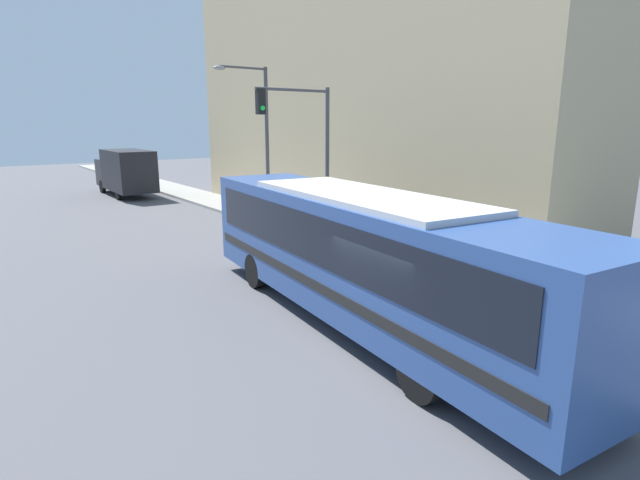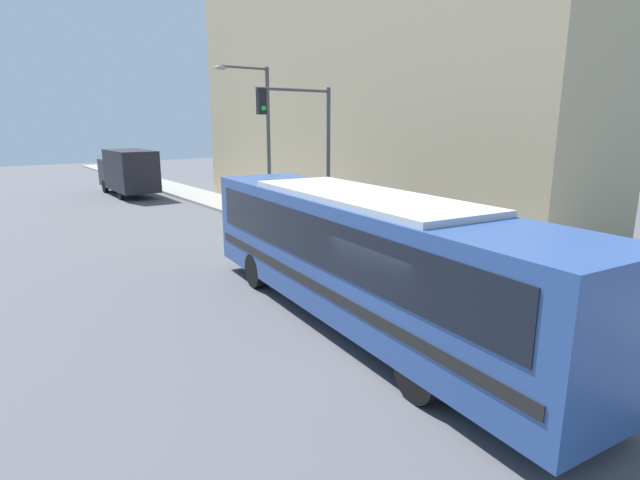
{
  "view_description": "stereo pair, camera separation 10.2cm",
  "coord_description": "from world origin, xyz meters",
  "px_view_note": "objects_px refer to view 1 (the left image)",
  "views": [
    {
      "loc": [
        -6.93,
        -6.78,
        4.78
      ],
      "look_at": [
        1.6,
        4.88,
        1.39
      ],
      "focal_mm": 28.0,
      "sensor_mm": 36.0,
      "label": 1
    },
    {
      "loc": [
        -6.85,
        -6.83,
        4.78
      ],
      "look_at": [
        1.6,
        4.88,
        1.39
      ],
      "focal_mm": 28.0,
      "sensor_mm": 36.0,
      "label": 2
    }
  ],
  "objects_px": {
    "street_lamp": "(260,131)",
    "pedestrian_near_corner": "(339,218)",
    "delivery_truck": "(125,171)",
    "parking_meter": "(358,225)",
    "traffic_light_pole": "(306,138)",
    "city_bus": "(361,250)",
    "fire_hydrant": "(398,250)",
    "pedestrian_mid_block": "(367,224)"
  },
  "relations": [
    {
      "from": "parking_meter",
      "to": "pedestrian_near_corner",
      "type": "xyz_separation_m",
      "value": [
        0.59,
        1.87,
        -0.08
      ]
    },
    {
      "from": "traffic_light_pole",
      "to": "pedestrian_near_corner",
      "type": "distance_m",
      "value": 3.58
    },
    {
      "from": "traffic_light_pole",
      "to": "street_lamp",
      "type": "bearing_deg",
      "value": 80.89
    },
    {
      "from": "fire_hydrant",
      "to": "pedestrian_near_corner",
      "type": "xyz_separation_m",
      "value": [
        0.59,
        4.04,
        0.46
      ]
    },
    {
      "from": "delivery_truck",
      "to": "parking_meter",
      "type": "bearing_deg",
      "value": -82.4
    },
    {
      "from": "delivery_truck",
      "to": "pedestrian_mid_block",
      "type": "bearing_deg",
      "value": -81.23
    },
    {
      "from": "parking_meter",
      "to": "street_lamp",
      "type": "relative_size",
      "value": 0.18
    },
    {
      "from": "delivery_truck",
      "to": "street_lamp",
      "type": "distance_m",
      "value": 14.22
    },
    {
      "from": "street_lamp",
      "to": "city_bus",
      "type": "bearing_deg",
      "value": -109.49
    },
    {
      "from": "fire_hydrant",
      "to": "parking_meter",
      "type": "relative_size",
      "value": 0.53
    },
    {
      "from": "delivery_truck",
      "to": "parking_meter",
      "type": "relative_size",
      "value": 5.33
    },
    {
      "from": "delivery_truck",
      "to": "pedestrian_near_corner",
      "type": "height_order",
      "value": "delivery_truck"
    },
    {
      "from": "city_bus",
      "to": "street_lamp",
      "type": "distance_m",
      "value": 13.42
    },
    {
      "from": "delivery_truck",
      "to": "pedestrian_near_corner",
      "type": "distance_m",
      "value": 19.17
    },
    {
      "from": "pedestrian_mid_block",
      "to": "street_lamp",
      "type": "bearing_deg",
      "value": 94.4
    },
    {
      "from": "city_bus",
      "to": "street_lamp",
      "type": "bearing_deg",
      "value": 76.33
    },
    {
      "from": "pedestrian_near_corner",
      "to": "city_bus",
      "type": "bearing_deg",
      "value": -125.07
    },
    {
      "from": "delivery_truck",
      "to": "parking_meter",
      "type": "height_order",
      "value": "delivery_truck"
    },
    {
      "from": "delivery_truck",
      "to": "pedestrian_mid_block",
      "type": "height_order",
      "value": "delivery_truck"
    },
    {
      "from": "fire_hydrant",
      "to": "traffic_light_pole",
      "type": "distance_m",
      "value": 5.74
    },
    {
      "from": "fire_hydrant",
      "to": "street_lamp",
      "type": "height_order",
      "value": "street_lamp"
    },
    {
      "from": "traffic_light_pole",
      "to": "parking_meter",
      "type": "relative_size",
      "value": 4.55
    },
    {
      "from": "city_bus",
      "to": "traffic_light_pole",
      "type": "height_order",
      "value": "traffic_light_pole"
    },
    {
      "from": "street_lamp",
      "to": "delivery_truck",
      "type": "bearing_deg",
      "value": 101.0
    },
    {
      "from": "delivery_truck",
      "to": "street_lamp",
      "type": "xyz_separation_m",
      "value": [
        2.66,
        -13.69,
        2.76
      ]
    },
    {
      "from": "fire_hydrant",
      "to": "traffic_light_pole",
      "type": "bearing_deg",
      "value": 101.81
    },
    {
      "from": "delivery_truck",
      "to": "fire_hydrant",
      "type": "relative_size",
      "value": 10.06
    },
    {
      "from": "pedestrian_mid_block",
      "to": "fire_hydrant",
      "type": "bearing_deg",
      "value": -101.73
    },
    {
      "from": "city_bus",
      "to": "pedestrian_near_corner",
      "type": "relative_size",
      "value": 7.86
    },
    {
      "from": "traffic_light_pole",
      "to": "parking_meter",
      "type": "height_order",
      "value": "traffic_light_pole"
    },
    {
      "from": "city_bus",
      "to": "parking_meter",
      "type": "relative_size",
      "value": 9.58
    },
    {
      "from": "fire_hydrant",
      "to": "city_bus",
      "type": "bearing_deg",
      "value": -144.55
    },
    {
      "from": "pedestrian_near_corner",
      "to": "pedestrian_mid_block",
      "type": "relative_size",
      "value": 0.92
    },
    {
      "from": "fire_hydrant",
      "to": "parking_meter",
      "type": "bearing_deg",
      "value": 90.0
    },
    {
      "from": "city_bus",
      "to": "fire_hydrant",
      "type": "relative_size",
      "value": 18.08
    },
    {
      "from": "delivery_truck",
      "to": "city_bus",
      "type": "bearing_deg",
      "value": -93.8
    },
    {
      "from": "delivery_truck",
      "to": "parking_meter",
      "type": "distance_m",
      "value": 20.93
    },
    {
      "from": "street_lamp",
      "to": "pedestrian_near_corner",
      "type": "relative_size",
      "value": 4.47
    },
    {
      "from": "fire_hydrant",
      "to": "traffic_light_pole",
      "type": "relative_size",
      "value": 0.12
    },
    {
      "from": "city_bus",
      "to": "fire_hydrant",
      "type": "distance_m",
      "value": 5.69
    },
    {
      "from": "traffic_light_pole",
      "to": "pedestrian_mid_block",
      "type": "height_order",
      "value": "traffic_light_pole"
    },
    {
      "from": "parking_meter",
      "to": "pedestrian_mid_block",
      "type": "height_order",
      "value": "pedestrian_mid_block"
    }
  ]
}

